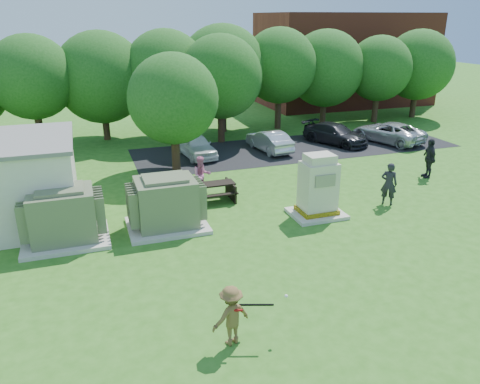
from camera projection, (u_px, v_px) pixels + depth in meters
name	position (u px, v px, depth m)	size (l,w,h in m)	color
ground	(280.00, 271.00, 14.99)	(120.00, 120.00, 0.00)	#2D6619
brick_building	(344.00, 59.00, 42.96)	(15.00, 8.00, 8.00)	maroon
parking_strip	(297.00, 148.00, 29.07)	(20.00, 6.00, 0.01)	#232326
transformer_left	(63.00, 217.00, 16.66)	(3.00, 2.40, 2.07)	beige
transformer_right	(166.00, 204.00, 17.79)	(3.00, 2.40, 2.07)	beige
generator_cabinet	(318.00, 189.00, 18.84)	(2.13, 1.74, 2.60)	beige
picnic_table	(213.00, 190.00, 20.57)	(1.92, 1.44, 0.82)	black
batter	(231.00, 316.00, 11.44)	(1.03, 0.59, 1.59)	brown
person_by_generator	(389.00, 184.00, 20.04)	(0.68, 0.45, 1.88)	black
person_at_picnic	(202.00, 176.00, 21.22)	(0.87, 0.68, 1.79)	#CF6E93
person_walking_right	(429.00, 158.00, 23.47)	(1.17, 0.49, 2.00)	#222227
car_white	(196.00, 145.00, 27.14)	(1.56, 3.88, 1.32)	white
car_silver_a	(269.00, 141.00, 28.23)	(1.33, 3.82, 1.26)	silver
car_dark	(335.00, 134.00, 29.84)	(1.79, 4.41, 1.28)	black
car_silver_b	(388.00, 132.00, 30.23)	(2.19, 4.75, 1.32)	#B9B8BE
batting_equipment	(258.00, 304.00, 11.43)	(1.45, 0.32, 0.15)	black
tree_row	(193.00, 74.00, 30.45)	(41.30, 13.30, 7.30)	#47301E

